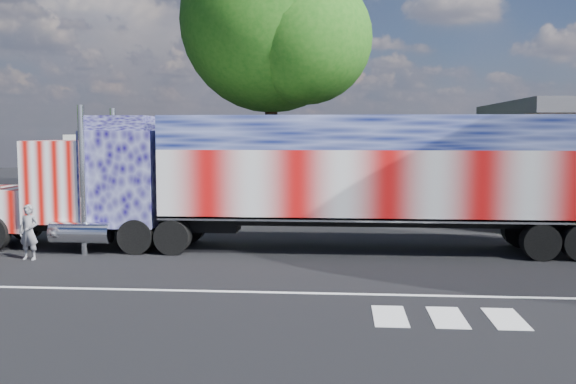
# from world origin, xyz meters

# --- Properties ---
(ground) EXTENTS (100.00, 100.00, 0.00)m
(ground) POSITION_xyz_m (0.00, 0.00, 0.00)
(ground) COLOR black
(lane_markings) EXTENTS (30.00, 2.67, 0.01)m
(lane_markings) POSITION_xyz_m (1.71, -3.77, 0.01)
(lane_markings) COLOR silver
(lane_markings) RESTS_ON ground
(semi_truck) EXTENTS (22.23, 3.51, 4.74)m
(semi_truck) POSITION_xyz_m (0.45, 2.83, 2.44)
(semi_truck) COLOR black
(semi_truck) RESTS_ON ground
(coach_bus) EXTENTS (12.99, 3.02, 3.78)m
(coach_bus) POSITION_xyz_m (-4.08, 10.84, 1.96)
(coach_bus) COLOR white
(coach_bus) RESTS_ON ground
(woman) EXTENTS (0.66, 0.48, 1.70)m
(woman) POSITION_xyz_m (-7.72, 0.42, 0.85)
(woman) COLOR slate
(woman) RESTS_ON ground
(tree_n_mid) EXTENTS (10.51, 10.01, 14.99)m
(tree_n_mid) POSITION_xyz_m (-1.97, 17.59, 9.92)
(tree_n_mid) COLOR black
(tree_n_mid) RESTS_ON ground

